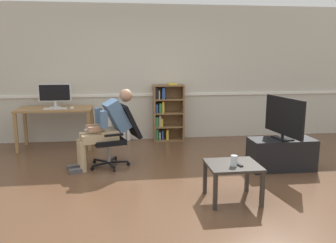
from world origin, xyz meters
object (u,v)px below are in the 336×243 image
(tv_screen, at_px, (284,117))
(coffee_table, at_px, (233,169))
(tv_stand, at_px, (281,154))
(person_seated, at_px, (107,126))
(imac_monitor, at_px, (55,94))
(keyboard, at_px, (55,108))
(radiator, at_px, (110,127))
(drinking_glass, at_px, (234,161))
(computer_mouse, at_px, (72,108))
(computer_desk, at_px, (55,113))
(bookshelf, at_px, (166,113))
(spare_remote, at_px, (238,164))
(office_chair, at_px, (118,133))

(tv_screen, height_order, coffee_table, tv_screen)
(tv_stand, bearing_deg, person_seated, 169.71)
(imac_monitor, distance_m, person_seated, 1.71)
(keyboard, bearing_deg, radiator, 29.29)
(keyboard, height_order, drinking_glass, keyboard)
(computer_mouse, bearing_deg, computer_desk, 160.09)
(tv_screen, bearing_deg, bookshelf, 28.75)
(radiator, relative_size, person_seated, 0.67)
(imac_monitor, height_order, bookshelf, imac_monitor)
(tv_screen, bearing_deg, tv_stand, 90.00)
(person_seated, height_order, spare_remote, person_seated)
(imac_monitor, relative_size, keyboard, 1.46)
(computer_desk, distance_m, imac_monitor, 0.36)
(computer_desk, bearing_deg, tv_stand, -25.66)
(office_chair, relative_size, tv_stand, 0.99)
(office_chair, bearing_deg, tv_screen, 60.86)
(computer_mouse, bearing_deg, keyboard, -176.12)
(office_chair, height_order, spare_remote, office_chair)
(imac_monitor, height_order, keyboard, imac_monitor)
(person_seated, height_order, tv_stand, person_seated)
(imac_monitor, xyz_separation_m, tv_stand, (3.63, -1.82, -0.77))
(computer_mouse, xyz_separation_m, bookshelf, (1.79, 0.41, -0.21))
(person_seated, xyz_separation_m, drinking_glass, (1.52, -1.54, -0.13))
(computer_desk, height_order, tv_stand, computer_desk)
(radiator, xyz_separation_m, spare_remote, (1.60, -3.18, 0.17))
(spare_remote, bearing_deg, tv_stand, 32.20)
(office_chair, height_order, tv_stand, office_chair)
(bookshelf, bearing_deg, tv_stand, -53.42)
(computer_mouse, height_order, office_chair, office_chair)
(tv_stand, relative_size, drinking_glass, 7.74)
(computer_desk, bearing_deg, bookshelf, 7.82)
(computer_mouse, bearing_deg, spare_remote, -49.89)
(coffee_table, bearing_deg, office_chair, 131.92)
(radiator, xyz_separation_m, tv_screen, (2.65, -2.13, 0.52))
(imac_monitor, bearing_deg, computer_mouse, -30.80)
(computer_mouse, bearing_deg, tv_screen, -26.20)
(person_seated, distance_m, coffee_table, 2.14)
(computer_desk, height_order, imac_monitor, imac_monitor)
(tv_screen, xyz_separation_m, coffee_table, (-1.10, -0.99, -0.42))
(bookshelf, bearing_deg, imac_monitor, -174.25)
(computer_desk, relative_size, person_seated, 1.12)
(radiator, bearing_deg, spare_remote, -63.30)
(tv_screen, distance_m, coffee_table, 1.54)
(keyboard, height_order, coffee_table, keyboard)
(coffee_table, bearing_deg, tv_stand, 42.19)
(computer_desk, bearing_deg, keyboard, -75.38)
(drinking_glass, bearing_deg, computer_desk, 131.88)
(imac_monitor, bearing_deg, keyboard, -80.52)
(keyboard, xyz_separation_m, tv_stand, (3.59, -1.60, -0.53))
(computer_mouse, height_order, coffee_table, computer_mouse)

